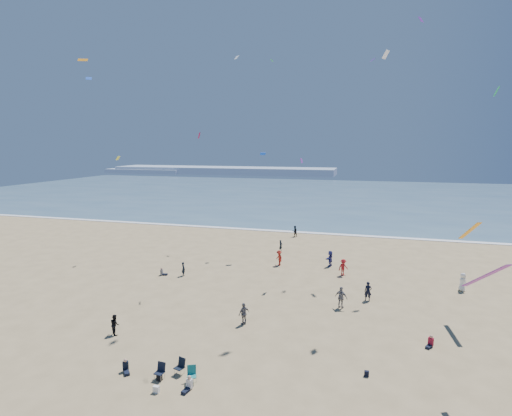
# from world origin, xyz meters

# --- Properties ---
(ground) EXTENTS (220.00, 220.00, 0.00)m
(ground) POSITION_xyz_m (0.00, 0.00, 0.00)
(ground) COLOR tan
(ground) RESTS_ON ground
(ocean) EXTENTS (220.00, 100.00, 0.06)m
(ocean) POSITION_xyz_m (0.00, 95.00, 0.03)
(ocean) COLOR #476B84
(ocean) RESTS_ON ground
(surf_line) EXTENTS (220.00, 1.20, 0.08)m
(surf_line) POSITION_xyz_m (0.00, 45.00, 0.04)
(surf_line) COLOR white
(surf_line) RESTS_ON ground
(headland_far) EXTENTS (110.00, 20.00, 3.20)m
(headland_far) POSITION_xyz_m (-60.00, 170.00, 1.60)
(headland_far) COLOR #7A8EA8
(headland_far) RESTS_ON ground
(headland_near) EXTENTS (40.00, 14.00, 2.00)m
(headland_near) POSITION_xyz_m (-100.00, 165.00, 1.00)
(headland_near) COLOR #7A8EA8
(headland_near) RESTS_ON ground
(standing_flyers) EXTENTS (28.58, 45.46, 1.92)m
(standing_flyers) POSITION_xyz_m (4.59, 19.40, 0.88)
(standing_flyers) COLOR white
(standing_flyers) RESTS_ON ground
(seated_group) EXTENTS (26.55, 25.78, 0.84)m
(seated_group) POSITION_xyz_m (-0.02, 6.05, 0.42)
(seated_group) COLOR silver
(seated_group) RESTS_ON ground
(chair_cluster) EXTENTS (2.72, 1.50, 1.00)m
(chair_cluster) POSITION_xyz_m (-1.43, 2.66, 0.50)
(chair_cluster) COLOR black
(chair_cluster) RESTS_ON ground
(white_tote) EXTENTS (0.35, 0.20, 0.40)m
(white_tote) POSITION_xyz_m (-1.95, 1.14, 0.20)
(white_tote) COLOR white
(white_tote) RESTS_ON ground
(black_backpack) EXTENTS (0.30, 0.22, 0.38)m
(black_backpack) POSITION_xyz_m (-2.37, 2.25, 0.19)
(black_backpack) COLOR black
(black_backpack) RESTS_ON ground
(navy_bag) EXTENTS (0.28, 0.18, 0.34)m
(navy_bag) POSITION_xyz_m (9.51, 6.01, 0.17)
(navy_bag) COLOR black
(navy_bag) RESTS_ON ground
(kites_aloft) EXTENTS (44.61, 41.30, 29.35)m
(kites_aloft) POSITION_xyz_m (8.55, 14.17, 14.99)
(kites_aloft) COLOR orange
(kites_aloft) RESTS_ON ground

